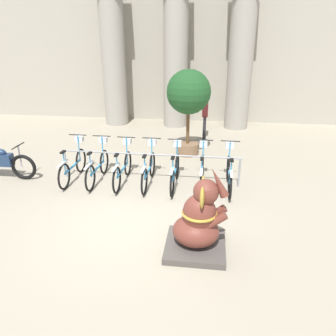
% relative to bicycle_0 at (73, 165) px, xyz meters
% --- Properties ---
extents(ground_plane, '(60.00, 60.00, 0.00)m').
position_rel_bicycle_0_xyz_m(ground_plane, '(2.01, -1.85, -0.41)').
color(ground_plane, '#9E937F').
extents(building_facade, '(20.00, 0.20, 6.00)m').
position_rel_bicycle_0_xyz_m(building_facade, '(2.01, 6.75, 2.59)').
color(building_facade, '#A39E8E').
rests_on(building_facade, ground_plane).
extents(column_left, '(1.17, 1.17, 5.16)m').
position_rel_bicycle_0_xyz_m(column_left, '(-0.46, 5.75, 2.22)').
color(column_left, gray).
rests_on(column_left, ground_plane).
extents(column_middle, '(1.17, 1.17, 5.16)m').
position_rel_bicycle_0_xyz_m(column_middle, '(2.01, 5.75, 2.22)').
color(column_middle, gray).
rests_on(column_middle, ground_plane).
extents(column_right, '(1.17, 1.17, 5.16)m').
position_rel_bicycle_0_xyz_m(column_right, '(4.48, 5.75, 2.22)').
color(column_right, gray).
rests_on(column_right, ground_plane).
extents(bike_rack, '(4.58, 0.05, 0.77)m').
position_rel_bicycle_0_xyz_m(bike_rack, '(1.99, 0.10, 0.22)').
color(bike_rack, gray).
rests_on(bike_rack, ground_plane).
extents(bicycle_0, '(0.48, 1.74, 1.08)m').
position_rel_bicycle_0_xyz_m(bicycle_0, '(0.00, 0.00, 0.00)').
color(bicycle_0, black).
rests_on(bicycle_0, ground_plane).
extents(bicycle_1, '(0.48, 1.74, 1.08)m').
position_rel_bicycle_0_xyz_m(bicycle_1, '(0.66, -0.01, 0.00)').
color(bicycle_1, black).
rests_on(bicycle_1, ground_plane).
extents(bicycle_2, '(0.48, 1.74, 1.08)m').
position_rel_bicycle_0_xyz_m(bicycle_2, '(1.33, -0.04, 0.00)').
color(bicycle_2, black).
rests_on(bicycle_2, ground_plane).
extents(bicycle_3, '(0.48, 1.74, 1.08)m').
position_rel_bicycle_0_xyz_m(bicycle_3, '(1.99, -0.03, 0.00)').
color(bicycle_3, black).
rests_on(bicycle_3, ground_plane).
extents(bicycle_4, '(0.48, 1.74, 1.08)m').
position_rel_bicycle_0_xyz_m(bicycle_4, '(2.65, -0.05, 0.00)').
color(bicycle_4, black).
rests_on(bicycle_4, ground_plane).
extents(bicycle_5, '(0.48, 1.74, 1.08)m').
position_rel_bicycle_0_xyz_m(bicycle_5, '(3.31, -0.02, 0.00)').
color(bicycle_5, black).
rests_on(bicycle_5, ground_plane).
extents(bicycle_6, '(0.48, 1.74, 1.08)m').
position_rel_bicycle_0_xyz_m(bicycle_6, '(3.98, -0.02, 0.00)').
color(bicycle_6, black).
rests_on(bicycle_6, ground_plane).
extents(elephant_statue, '(1.05, 1.05, 1.60)m').
position_rel_bicycle_0_xyz_m(elephant_statue, '(3.34, -2.60, 0.14)').
color(elephant_statue, '#4C4742').
rests_on(elephant_statue, ground_plane).
extents(person_pedestrian, '(0.22, 0.47, 1.69)m').
position_rel_bicycle_0_xyz_m(person_pedestrian, '(3.26, 4.01, 0.61)').
color(person_pedestrian, '#28282D').
rests_on(person_pedestrian, ground_plane).
extents(potted_tree, '(1.32, 1.32, 2.60)m').
position_rel_bicycle_0_xyz_m(potted_tree, '(2.78, 2.32, 1.40)').
color(potted_tree, brown).
rests_on(potted_tree, ground_plane).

